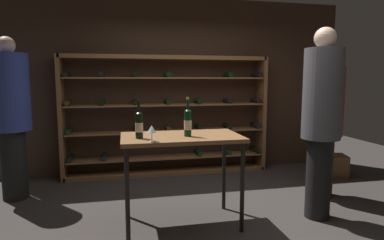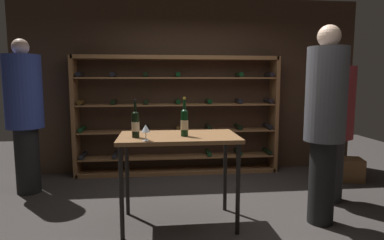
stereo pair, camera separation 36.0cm
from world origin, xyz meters
name	(u,v)px [view 1 (the left image)]	position (x,y,z in m)	size (l,w,h in m)	color
ground_plane	(210,217)	(0.00, 0.00, 0.00)	(10.00, 10.00, 0.00)	#383330
back_wall	(179,86)	(0.00, 2.00, 1.42)	(5.66, 0.10, 2.85)	#3D2B1E
wine_rack	(168,116)	(-0.22, 1.79, 0.95)	(3.27, 0.32, 1.90)	brown
tasting_table	(181,145)	(-0.34, -0.10, 0.85)	(1.22, 0.70, 0.96)	brown
person_host_in_suit	(322,114)	(1.17, -0.24, 1.16)	(0.41, 0.41, 2.08)	black
person_guest_khaki	(10,111)	(-2.31, 1.09, 1.14)	(0.47, 0.47, 2.06)	black
person_bystander_red_print	(322,118)	(1.60, 0.38, 1.03)	(0.50, 0.50, 1.88)	#2B2B2B
wine_crate	(330,165)	(2.30, 1.14, 0.17)	(0.48, 0.34, 0.34)	brown
wine_bottle_red_label	(139,125)	(-0.77, -0.18, 1.09)	(0.08, 0.08, 0.38)	black
wine_bottle_amber_reserve	(188,122)	(-0.28, -0.16, 1.10)	(0.08, 0.08, 0.40)	black
wine_glass_stemmed_center	(152,130)	(-0.67, -0.37, 1.07)	(0.08, 0.08, 0.15)	silver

